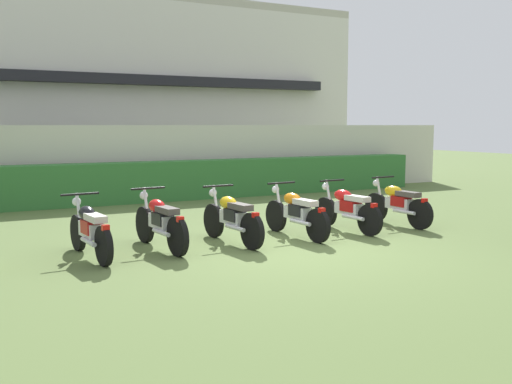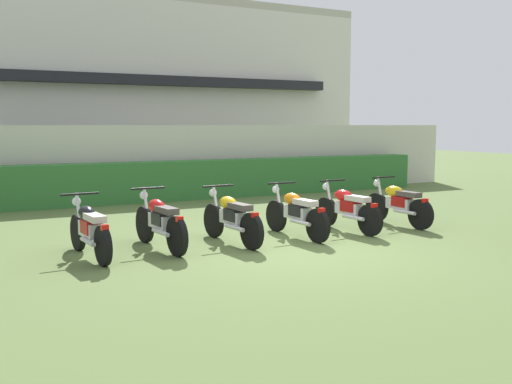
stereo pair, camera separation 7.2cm
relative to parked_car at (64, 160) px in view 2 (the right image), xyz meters
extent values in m
plane|color=#566B38|center=(1.81, -10.44, -0.94)|extent=(60.00, 60.00, 0.00)
cube|color=silver|center=(1.81, 5.85, 2.36)|extent=(21.75, 6.00, 6.60)
cube|color=black|center=(1.81, 2.60, 2.69)|extent=(18.27, 0.50, 0.36)
cube|color=#B2AD9E|center=(1.81, 5.85, 5.82)|extent=(21.75, 6.00, 0.30)
cube|color=beige|center=(1.81, -2.84, 0.06)|extent=(20.66, 0.30, 2.00)
cube|color=#337033|center=(1.81, -3.54, -0.41)|extent=(16.53, 0.70, 1.05)
cube|color=#9EA3A8|center=(0.05, 0.00, -0.20)|extent=(4.65, 2.25, 1.00)
cube|color=#2D333D|center=(-0.15, -0.01, 0.63)|extent=(2.84, 1.94, 0.65)
cylinder|color=black|center=(1.54, 1.07, -0.60)|extent=(0.70, 0.28, 0.68)
cylinder|color=black|center=(1.70, -0.77, -0.60)|extent=(0.70, 0.28, 0.68)
cylinder|color=black|center=(-1.60, 0.78, -0.60)|extent=(0.70, 0.28, 0.68)
cylinder|color=black|center=(-1.43, -1.06, -0.60)|extent=(0.70, 0.28, 0.68)
cylinder|color=black|center=(-1.27, -8.91, -0.65)|extent=(0.14, 0.59, 0.58)
cylinder|color=black|center=(-1.15, -10.15, -0.65)|extent=(0.14, 0.59, 0.58)
cube|color=silver|center=(-1.21, -9.58, -0.50)|extent=(0.26, 0.62, 0.22)
ellipsoid|color=black|center=(-1.22, -9.41, -0.27)|extent=(0.26, 0.46, 0.22)
cube|color=beige|center=(-1.19, -9.81, -0.29)|extent=(0.25, 0.54, 0.10)
cube|color=red|center=(-1.14, -10.25, -0.37)|extent=(0.11, 0.09, 0.08)
cylinder|color=silver|center=(-1.26, -9.00, -0.33)|extent=(0.07, 0.23, 0.65)
cylinder|color=black|center=(-1.26, -9.09, -0.01)|extent=(0.60, 0.09, 0.04)
sphere|color=silver|center=(-1.27, -8.89, -0.15)|extent=(0.14, 0.14, 0.14)
cylinder|color=silver|center=(-1.30, -9.84, -0.63)|extent=(0.12, 0.55, 0.07)
cube|color=#A51414|center=(-1.20, -9.63, -0.45)|extent=(0.27, 0.38, 0.20)
cylinder|color=black|center=(-0.13, -8.77, -0.62)|extent=(0.15, 0.63, 0.62)
cylinder|color=black|center=(0.00, -10.05, -0.62)|extent=(0.15, 0.63, 0.62)
cube|color=silver|center=(-0.06, -9.46, -0.47)|extent=(0.26, 0.62, 0.22)
ellipsoid|color=red|center=(-0.08, -9.29, -0.24)|extent=(0.26, 0.46, 0.22)
cube|color=#4C4742|center=(-0.04, -9.69, -0.26)|extent=(0.25, 0.54, 0.10)
cube|color=red|center=(0.00, -10.15, -0.34)|extent=(0.11, 0.09, 0.08)
cylinder|color=silver|center=(-0.12, -8.86, -0.30)|extent=(0.07, 0.23, 0.65)
cylinder|color=black|center=(-0.11, -8.95, 0.02)|extent=(0.60, 0.09, 0.04)
sphere|color=silver|center=(-0.13, -8.75, -0.12)|extent=(0.14, 0.14, 0.14)
cylinder|color=silver|center=(-0.16, -9.72, -0.60)|extent=(0.12, 0.55, 0.07)
cube|color=black|center=(-0.06, -9.51, -0.42)|extent=(0.27, 0.38, 0.20)
cylinder|color=black|center=(1.11, -8.89, -0.63)|extent=(0.15, 0.61, 0.60)
cylinder|color=black|center=(1.23, -10.16, -0.63)|extent=(0.15, 0.61, 0.60)
cube|color=silver|center=(1.17, -9.57, -0.48)|extent=(0.25, 0.62, 0.22)
ellipsoid|color=yellow|center=(1.16, -9.41, -0.25)|extent=(0.26, 0.46, 0.22)
cube|color=#4C4742|center=(1.19, -9.80, -0.27)|extent=(0.25, 0.54, 0.10)
cube|color=red|center=(1.23, -10.26, -0.35)|extent=(0.11, 0.09, 0.08)
cylinder|color=silver|center=(1.12, -8.98, -0.31)|extent=(0.07, 0.23, 0.65)
cylinder|color=black|center=(1.12, -9.07, 0.01)|extent=(0.60, 0.09, 0.04)
sphere|color=silver|center=(1.10, -8.87, -0.13)|extent=(0.14, 0.14, 0.14)
cylinder|color=silver|center=(1.07, -9.83, -0.61)|extent=(0.12, 0.55, 0.07)
cube|color=black|center=(1.18, -9.62, -0.43)|extent=(0.27, 0.38, 0.20)
cylinder|color=black|center=(2.40, -8.88, -0.64)|extent=(0.13, 0.60, 0.59)
cylinder|color=black|center=(2.48, -10.18, -0.64)|extent=(0.13, 0.60, 0.59)
cube|color=silver|center=(2.44, -9.58, -0.49)|extent=(0.24, 0.61, 0.22)
ellipsoid|color=orange|center=(2.43, -9.41, -0.26)|extent=(0.25, 0.45, 0.22)
cube|color=beige|center=(2.46, -9.81, -0.28)|extent=(0.23, 0.53, 0.10)
cube|color=red|center=(2.49, -10.28, -0.36)|extent=(0.11, 0.09, 0.08)
cylinder|color=silver|center=(2.40, -8.97, -0.32)|extent=(0.06, 0.23, 0.65)
cylinder|color=black|center=(2.41, -9.06, 0.00)|extent=(0.60, 0.08, 0.04)
sphere|color=silver|center=(2.40, -8.86, -0.14)|extent=(0.14, 0.14, 0.14)
cylinder|color=silver|center=(2.34, -9.84, -0.62)|extent=(0.11, 0.55, 0.07)
cube|color=black|center=(2.45, -9.63, -0.44)|extent=(0.26, 0.38, 0.20)
cylinder|color=black|center=(3.55, -8.87, -0.65)|extent=(0.14, 0.59, 0.58)
cylinder|color=black|center=(3.66, -10.10, -0.65)|extent=(0.14, 0.59, 0.58)
cube|color=silver|center=(3.61, -9.53, -0.50)|extent=(0.25, 0.62, 0.22)
ellipsoid|color=red|center=(3.59, -9.36, -0.27)|extent=(0.26, 0.46, 0.22)
cube|color=beige|center=(3.63, -9.76, -0.29)|extent=(0.25, 0.54, 0.10)
cube|color=red|center=(3.67, -10.20, -0.37)|extent=(0.11, 0.09, 0.08)
cylinder|color=silver|center=(3.56, -8.96, -0.33)|extent=(0.07, 0.23, 0.65)
cylinder|color=black|center=(3.56, -9.05, -0.01)|extent=(0.60, 0.09, 0.04)
sphere|color=silver|center=(3.55, -8.85, -0.15)|extent=(0.14, 0.14, 0.14)
cylinder|color=silver|center=(3.51, -9.79, -0.63)|extent=(0.12, 0.55, 0.07)
cube|color=#A51414|center=(3.61, -9.58, -0.45)|extent=(0.27, 0.38, 0.20)
cylinder|color=black|center=(4.85, -8.83, -0.64)|extent=(0.13, 0.60, 0.59)
cylinder|color=black|center=(4.94, -10.03, -0.64)|extent=(0.13, 0.60, 0.59)
cube|color=silver|center=(4.90, -9.48, -0.49)|extent=(0.24, 0.61, 0.22)
ellipsoid|color=yellow|center=(4.89, -9.31, -0.26)|extent=(0.25, 0.45, 0.22)
cube|color=#4C4742|center=(4.91, -9.71, -0.28)|extent=(0.24, 0.53, 0.10)
cube|color=red|center=(4.94, -10.13, -0.36)|extent=(0.11, 0.09, 0.08)
cylinder|color=silver|center=(4.86, -8.91, -0.32)|extent=(0.07, 0.23, 0.65)
cylinder|color=black|center=(4.86, -9.00, 0.00)|extent=(0.60, 0.08, 0.04)
sphere|color=silver|center=(4.85, -8.81, -0.14)|extent=(0.14, 0.14, 0.14)
cylinder|color=silver|center=(4.80, -9.73, -0.62)|extent=(0.11, 0.55, 0.07)
cube|color=#A51414|center=(4.90, -9.53, -0.44)|extent=(0.27, 0.38, 0.20)
camera|label=1|loc=(-3.05, -18.44, 1.07)|focal=41.20mm
camera|label=2|loc=(-2.99, -18.48, 1.07)|focal=41.20mm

